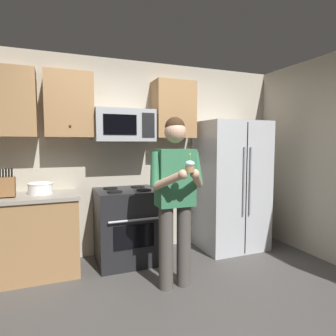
# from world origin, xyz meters

# --- Properties ---
(ground_plane) EXTENTS (6.00, 6.00, 0.00)m
(ground_plane) POSITION_xyz_m (0.00, 0.00, 0.00)
(ground_plane) COLOR #474442
(wall_back) EXTENTS (4.40, 0.10, 2.60)m
(wall_back) POSITION_xyz_m (0.00, 1.75, 1.30)
(wall_back) COLOR #B7AD99
(wall_back) RESTS_ON ground
(oven_range) EXTENTS (0.76, 0.70, 0.93)m
(oven_range) POSITION_xyz_m (-0.15, 1.36, 0.46)
(oven_range) COLOR black
(oven_range) RESTS_ON ground
(microwave) EXTENTS (0.74, 0.41, 0.40)m
(microwave) POSITION_xyz_m (-0.15, 1.48, 1.72)
(microwave) COLOR #9EA0A5
(refrigerator) EXTENTS (0.90, 0.75, 1.80)m
(refrigerator) POSITION_xyz_m (1.35, 1.32, 0.90)
(refrigerator) COLOR #B7BABF
(refrigerator) RESTS_ON ground
(cabinet_row_upper) EXTENTS (2.78, 0.36, 0.76)m
(cabinet_row_upper) POSITION_xyz_m (-0.72, 1.53, 1.95)
(cabinet_row_upper) COLOR #9E7247
(counter_left) EXTENTS (1.44, 0.66, 0.92)m
(counter_left) POSITION_xyz_m (-1.45, 1.38, 0.46)
(counter_left) COLOR #9E7247
(counter_left) RESTS_ON ground
(knife_block) EXTENTS (0.16, 0.15, 0.32)m
(knife_block) POSITION_xyz_m (-1.46, 1.33, 1.04)
(knife_block) COLOR brown
(knife_block) RESTS_ON counter_left
(bowl_large_white) EXTENTS (0.28, 0.28, 0.13)m
(bowl_large_white) POSITION_xyz_m (-1.14, 1.42, 0.99)
(bowl_large_white) COLOR white
(bowl_large_white) RESTS_ON counter_left
(person) EXTENTS (0.60, 0.48, 1.76)m
(person) POSITION_xyz_m (0.16, 0.52, 1.00)
(person) COLOR #4C4742
(person) RESTS_ON ground
(cupcake) EXTENTS (0.09, 0.09, 0.17)m
(cupcake) POSITION_xyz_m (0.16, 0.19, 1.29)
(cupcake) COLOR #A87F56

